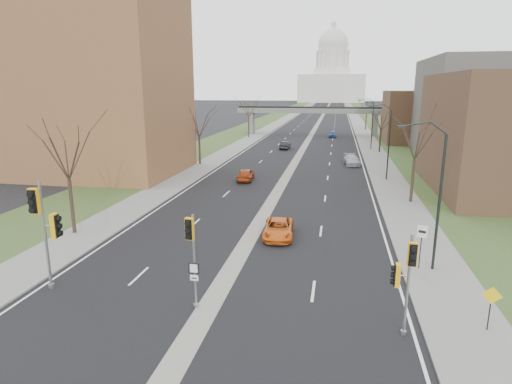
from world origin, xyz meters
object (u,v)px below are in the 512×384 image
(signal_pole_median, at_px, (192,246))
(car_right_far, at_px, (333,134))
(speed_limit_sign, at_px, (421,239))
(warning_sign, at_px, (491,302))
(signal_pole_left, at_px, (45,221))
(car_left_near, at_px, (246,174))
(car_right_mid, at_px, (352,160))
(car_left_far, at_px, (285,145))
(car_right_near, at_px, (279,229))
(signal_pole_right, at_px, (405,271))

(signal_pole_median, height_order, car_right_far, signal_pole_median)
(speed_limit_sign, distance_m, warning_sign, 6.71)
(signal_pole_left, distance_m, speed_limit_sign, 20.88)
(car_left_near, bearing_deg, signal_pole_left, 77.97)
(signal_pole_median, xyz_separation_m, car_right_mid, (8.70, 42.75, -2.64))
(car_left_far, bearing_deg, car_right_far, -108.35)
(signal_pole_left, distance_m, car_left_far, 56.73)
(signal_pole_median, relative_size, car_left_far, 1.16)
(speed_limit_sign, bearing_deg, car_right_mid, 118.04)
(signal_pole_median, relative_size, speed_limit_sign, 1.79)
(warning_sign, distance_m, car_left_far, 58.65)
(signal_pole_left, bearing_deg, car_right_near, 37.81)
(speed_limit_sign, xyz_separation_m, car_right_mid, (-2.95, 35.79, -1.26))
(car_left_far, bearing_deg, speed_limit_sign, 108.76)
(signal_pole_left, distance_m, car_right_far, 78.02)
(speed_limit_sign, distance_m, car_right_near, 10.06)
(warning_sign, distance_m, car_left_near, 34.01)
(signal_pole_left, distance_m, car_right_mid, 45.49)
(signal_pole_left, height_order, signal_pole_median, signal_pole_left)
(car_right_mid, relative_size, car_right_far, 1.21)
(warning_sign, bearing_deg, car_left_near, 135.76)
(signal_pole_left, height_order, car_right_mid, signal_pole_left)
(car_left_near, bearing_deg, warning_sign, 116.92)
(signal_pole_median, bearing_deg, speed_limit_sign, 32.86)
(car_right_mid, bearing_deg, warning_sign, -90.64)
(car_left_far, bearing_deg, car_right_mid, 131.12)
(car_left_near, relative_size, car_right_near, 0.93)
(speed_limit_sign, distance_m, car_left_far, 51.97)
(signal_pole_left, relative_size, speed_limit_sign, 2.23)
(signal_pole_median, distance_m, warning_sign, 13.59)
(signal_pole_left, height_order, car_left_far, signal_pole_left)
(signal_pole_median, bearing_deg, car_right_near, 78.78)
(signal_pole_right, bearing_deg, signal_pole_left, 177.36)
(car_right_near, bearing_deg, speed_limit_sign, -29.63)
(car_right_mid, bearing_deg, signal_pole_median, -108.56)
(signal_pole_right, xyz_separation_m, car_right_near, (-6.97, 11.72, -2.42))
(signal_pole_left, xyz_separation_m, signal_pole_right, (17.76, -1.13, -0.85))
(car_right_mid, distance_m, car_right_far, 34.76)
(signal_pole_left, xyz_separation_m, car_right_mid, (16.85, 42.13, -3.20))
(signal_pole_right, height_order, car_left_far, signal_pole_right)
(car_left_near, bearing_deg, car_left_far, -96.30)
(signal_pole_median, distance_m, signal_pole_right, 9.62)
(car_left_far, distance_m, car_right_near, 46.03)
(signal_pole_median, relative_size, car_right_mid, 1.00)
(signal_pole_right, xyz_separation_m, car_left_near, (-13.38, 30.35, -2.33))
(speed_limit_sign, height_order, car_right_near, speed_limit_sign)
(signal_pole_median, distance_m, car_right_far, 77.61)
(warning_sign, distance_m, car_right_mid, 42.50)
(car_right_near, xyz_separation_m, car_right_far, (2.89, 66.15, 0.05))
(warning_sign, xyz_separation_m, car_left_far, (-15.91, 56.45, -0.80))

